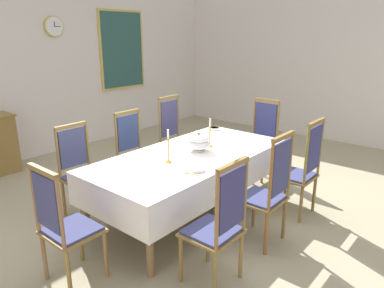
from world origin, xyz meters
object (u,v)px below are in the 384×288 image
Objects in this scene: chair_south_a at (218,224)px; spoon_secondary at (193,136)px; spoon_primary at (188,173)px; bowl_far_right at (200,133)px; dining_table at (190,160)px; bowl_far_left at (214,128)px; chair_north_a at (81,170)px; soup_tureen at (199,142)px; framed_painting at (122,50)px; chair_head_east at (261,138)px; candlestick_east at (210,135)px; chair_south_b at (268,190)px; bowl_near_left at (197,169)px; candlestick_west at (168,149)px; mounted_clock at (54,26)px; chair_north_b at (135,152)px; chair_head_west at (64,224)px; bowl_near_right at (190,137)px; chair_north_c at (175,137)px; chair_south_c at (301,168)px.

chair_south_a is 2.01m from spoon_secondary.
bowl_far_right is at bearing 28.19° from spoon_primary.
bowl_far_left is at bearing 22.91° from dining_table.
bowl_far_left is at bearing 163.88° from chair_north_a.
soup_tureen is at bearing -148.56° from spoon_secondary.
bowl_far_left is 3.22m from framed_painting.
chair_south_a is 2.62m from chair_head_east.
framed_painting is at bearing 65.94° from candlestick_east.
spoon_primary is at bearing 128.48° from chair_south_b.
bowl_near_left reaches higher than spoon_primary.
candlestick_west is at bearing -158.00° from bowl_far_right.
spoon_primary is at bearing -103.44° from mounted_clock.
dining_table is 1.28m from chair_north_a.
bowl_near_left is 4.12m from mounted_clock.
bowl_far_right reaches higher than spoon_secondary.
chair_south_b is 6.62× the size of spoon_primary.
chair_north_b is (0.00, 1.97, -0.02)m from chair_south_b.
chair_head_west is 7.18× the size of bowl_near_left.
chair_north_a is 1.43m from bowl_near_right.
chair_north_a reaches higher than bowl_near_right.
chair_north_c is at bearing 39.04° from chair_head_east.
chair_south_c reaches higher than soup_tureen.
candlestick_east is at bearing 140.01° from chair_north_a.
framed_painting is at bearing 58.50° from chair_south_a.
spoon_secondary is at bearing 159.02° from chair_north_a.
soup_tureen is 0.63m from spoon_secondary.
bowl_far_right is (-0.11, 1.42, 0.19)m from chair_south_c.
framed_painting is (1.45, 0.01, -0.44)m from mounted_clock.
mounted_clock is (-0.62, 2.95, 1.41)m from bowl_far_left.
spoon_primary and spoon_secondary have the same top height.
candlestick_west is 0.41m from spoon_primary.
bowl_near_right is (0.34, 0.42, -0.09)m from soup_tureen.
spoon_primary is (-0.96, -0.79, -0.01)m from bowl_near_right.
candlestick_east is (-0.46, -0.99, 0.30)m from chair_north_c.
candlestick_east is 0.23× the size of framed_painting.
framed_painting reaches higher than bowl_near_right.
chair_south_b reaches higher than spoon_primary.
candlestick_east is at bearing -147.21° from bowl_far_left.
bowl_near_left is 1.18m from bowl_near_right.
chair_head_west is at bearing 129.35° from chair_south_a.
chair_north_a is at bearing -138.00° from framed_painting.
soup_tureen is (1.76, 0.00, 0.30)m from chair_head_west.
chair_head_east reaches higher than chair_south_a.
chair_north_a is 0.94× the size of chair_head_east.
candlestick_west reaches higher than candlestick_east.
bowl_near_right is at bearing -179.40° from spoon_secondary.
chair_north_a is at bearing 163.88° from bowl_far_left.
chair_head_west is at bearing -180.00° from dining_table.
chair_north_b is 7.30× the size of bowl_near_right.
candlestick_east reaches higher than spoon_primary.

